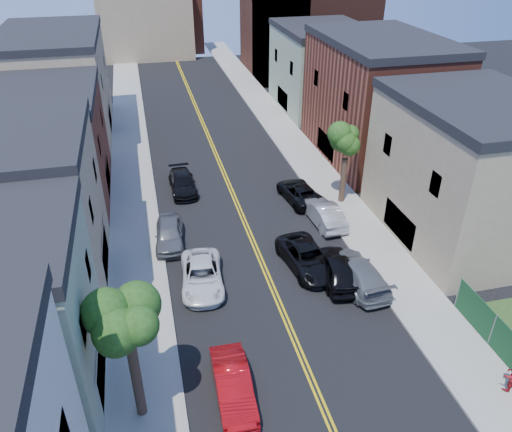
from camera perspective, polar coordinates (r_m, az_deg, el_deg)
sidewalk_left at (r=45.31m, az=-14.26°, el=5.35°), size 3.20×100.00×0.15m
sidewalk_right at (r=47.48m, az=5.18°, el=7.40°), size 3.20×100.00×0.15m
curb_left at (r=45.28m, az=-12.05°, el=5.62°), size 0.30×100.00×0.15m
curb_right at (r=46.99m, az=3.14°, el=7.22°), size 0.30×100.00×0.15m
bldg_left_tan_near at (r=30.83m, az=-26.04°, el=-0.32°), size 9.00×10.00×9.00m
bldg_left_brick at (r=40.78m, az=-23.44°, el=6.86°), size 9.00×12.00×8.00m
bldg_left_tan_far at (r=53.66m, az=-21.80°, el=13.45°), size 9.00×16.00×9.50m
bldg_right_tan at (r=35.45m, az=23.20°, el=4.34°), size 9.00×12.00×9.00m
bldg_right_brick at (r=46.31m, az=13.63°, el=12.57°), size 9.00×14.00×10.00m
bldg_right_palegrn at (r=58.82m, az=7.50°, el=16.19°), size 9.00×12.00×8.50m
church at (r=72.89m, az=5.18°, el=21.53°), size 16.20×14.20×22.60m
backdrop_left at (r=84.23m, az=-12.62°, el=21.36°), size 14.00×8.00×12.00m
backdrop_center at (r=88.54m, az=-9.91°, el=21.39°), size 10.00×8.00×10.00m
tree_left_mid at (r=19.59m, az=-15.01°, el=-9.15°), size 5.20×5.20×9.29m
tree_right_far at (r=36.75m, az=10.50°, el=9.44°), size 4.40×4.40×8.03m
red_sedan at (r=23.78m, az=-2.66°, el=-18.74°), size 1.66×4.57×1.50m
white_pickup at (r=29.82m, az=-6.20°, el=-6.81°), size 2.88×5.40×1.44m
grey_car_left at (r=33.77m, az=-9.91°, el=-2.03°), size 2.23×4.72×1.56m
black_car_left at (r=40.37m, az=-8.42°, el=3.75°), size 2.05×4.86×1.40m
grey_car_right at (r=30.37m, az=11.52°, el=-6.35°), size 2.68×5.68×1.60m
black_car_right at (r=30.42m, az=9.36°, el=-5.94°), size 2.61×5.14×1.68m
silver_car_right at (r=35.89m, az=7.78°, el=0.32°), size 2.00×4.94×1.59m
dark_car_right_far at (r=38.74m, az=5.00°, el=2.75°), size 2.96×5.27×1.39m
black_suv_lane at (r=31.21m, az=5.91°, el=-4.80°), size 3.16×5.64×1.49m
pedestrian_right at (r=26.39m, az=27.25°, el=-15.86°), size 0.98×0.80×1.86m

